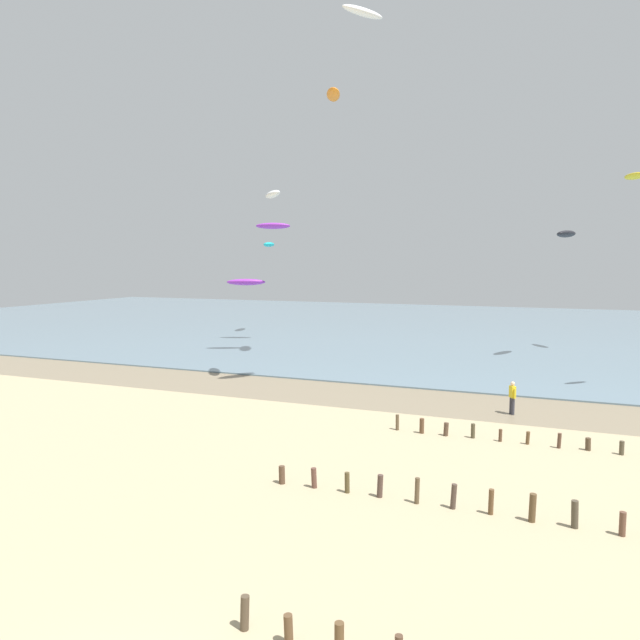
% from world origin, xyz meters
% --- Properties ---
extents(wet_sand_strip, '(120.00, 6.09, 0.01)m').
position_xyz_m(wet_sand_strip, '(0.00, 25.39, 0.00)').
color(wet_sand_strip, '#84755B').
rests_on(wet_sand_strip, ground).
extents(sea, '(160.00, 70.00, 0.10)m').
position_xyz_m(sea, '(0.00, 63.43, 0.05)').
color(sea, slate).
rests_on(sea, ground).
extents(groyne_mid, '(12.05, 0.35, 0.88)m').
position_xyz_m(groyne_mid, '(4.22, 11.43, 0.38)').
color(groyne_mid, brown).
rests_on(groyne_mid, ground).
extents(groyne_far, '(18.78, 0.35, 0.73)m').
position_xyz_m(groyne_far, '(9.93, 19.30, 0.32)').
color(groyne_far, brown).
rests_on(groyne_far, ground).
extents(person_nearest_camera, '(0.37, 0.51, 1.71)m').
position_xyz_m(person_nearest_camera, '(4.90, 24.27, 0.92)').
color(person_nearest_camera, '#383842').
rests_on(person_nearest_camera, ground).
extents(kite_aloft_0, '(1.73, 3.22, 0.58)m').
position_xyz_m(kite_aloft_0, '(-21.89, 50.22, 9.66)').
color(kite_aloft_0, '#19B2B7').
extents(kite_aloft_1, '(2.40, 3.33, 0.88)m').
position_xyz_m(kite_aloft_1, '(-9.29, 36.03, 20.35)').
color(kite_aloft_1, orange).
extents(kite_aloft_2, '(3.48, 2.40, 0.75)m').
position_xyz_m(kite_aloft_2, '(-17.82, 37.65, 6.07)').
color(kite_aloft_2, purple).
extents(kite_aloft_3, '(3.47, 2.10, 0.78)m').
position_xyz_m(kite_aloft_3, '(-18.18, 43.71, 11.19)').
color(kite_aloft_3, purple).
extents(kite_aloft_5, '(2.25, 2.62, 0.58)m').
position_xyz_m(kite_aloft_5, '(-9.87, 26.79, 12.00)').
color(kite_aloft_5, white).
extents(kite_aloft_7, '(2.30, 2.82, 0.71)m').
position_xyz_m(kite_aloft_7, '(-3.43, 24.81, 21.19)').
color(kite_aloft_7, white).
extents(kite_aloft_8, '(2.03, 2.65, 0.72)m').
position_xyz_m(kite_aloft_8, '(12.56, 48.25, 14.80)').
color(kite_aloft_8, yellow).
extents(kite_aloft_9, '(2.09, 3.19, 0.74)m').
position_xyz_m(kite_aloft_9, '(7.46, 43.37, 9.97)').
color(kite_aloft_9, black).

